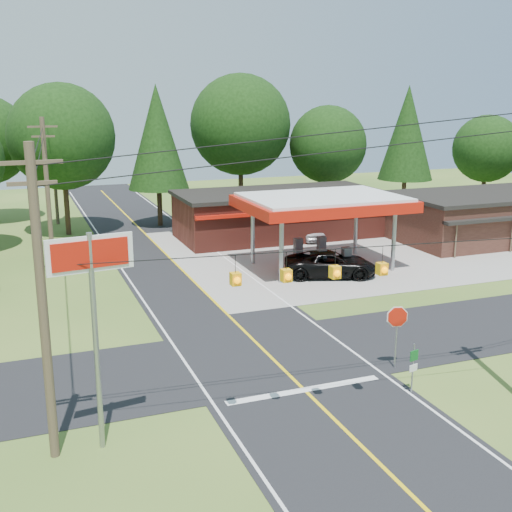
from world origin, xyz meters
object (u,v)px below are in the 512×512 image
object	(u,v)px
big_stop_sign	(93,290)
octagonal_stop_sign	(397,322)
sedan_car	(310,231)
gas_canopy	(323,205)
suv_car	(331,264)

from	to	relation	value
big_stop_sign	octagonal_stop_sign	xyz separation A→B (m)	(12.50, 2.00, -3.33)
sedan_car	big_stop_sign	bearing A→B (deg)	-116.43
gas_canopy	suv_car	world-z (taller)	gas_canopy
suv_car	octagonal_stop_sign	world-z (taller)	octagonal_stop_sign
big_stop_sign	sedan_car	bearing A→B (deg)	52.44
gas_canopy	big_stop_sign	world-z (taller)	big_stop_sign
gas_canopy	big_stop_sign	size ratio (longest dim) A/B	1.47
gas_canopy	suv_car	size ratio (longest dim) A/B	1.80
big_stop_sign	suv_car	bearing A→B (deg)	43.56
big_stop_sign	octagonal_stop_sign	bearing A→B (deg)	9.07
sedan_car	octagonal_stop_sign	size ratio (longest dim) A/B	1.52
gas_canopy	suv_car	bearing A→B (deg)	-102.15
sedan_car	octagonal_stop_sign	world-z (taller)	octagonal_stop_sign
gas_canopy	suv_car	distance (m)	4.19
gas_canopy	octagonal_stop_sign	world-z (taller)	gas_canopy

